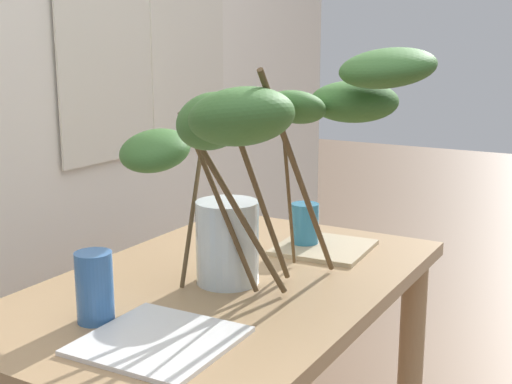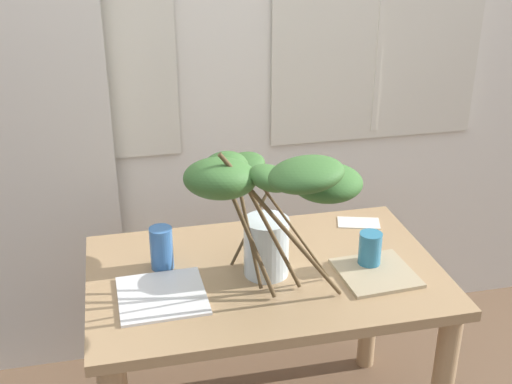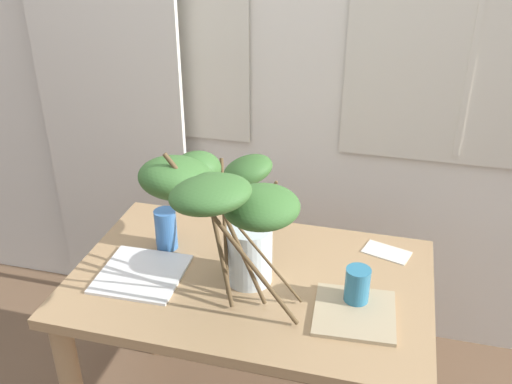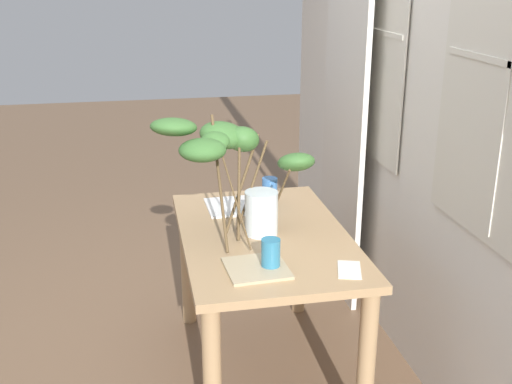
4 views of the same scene
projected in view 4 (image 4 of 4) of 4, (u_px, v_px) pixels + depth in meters
ground at (264, 370)px, 3.11m from camera, size 14.00×14.00×0.00m
back_wall_with_windows at (440, 58)px, 2.75m from camera, size 4.22×0.14×3.01m
curtain_sheer_side at (345, 102)px, 3.57m from camera, size 0.66×0.03×2.32m
dining_table at (264, 260)px, 2.91m from camera, size 1.19×0.75×0.74m
vase_with_branches at (234, 160)px, 2.77m from camera, size 0.56×0.76×0.58m
drinking_glass_blue_left at (270, 192)px, 3.17m from camera, size 0.08×0.08×0.15m
drinking_glass_blue_right at (271, 254)px, 2.51m from camera, size 0.08×0.08×0.13m
plate_square_left at (234, 206)px, 3.18m from camera, size 0.28×0.28×0.01m
plate_square_right at (257, 268)px, 2.51m from camera, size 0.26×0.26×0.01m
napkin_folded at (349, 270)px, 2.51m from camera, size 0.18×0.13×0.00m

